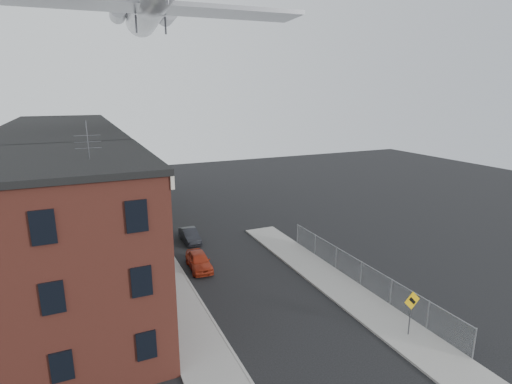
{
  "coord_description": "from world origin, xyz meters",
  "views": [
    {
      "loc": [
        -10.49,
        -15.69,
        13.43
      ],
      "look_at": [
        -0.5,
        6.51,
        7.36
      ],
      "focal_mm": 28.0,
      "sensor_mm": 36.0,
      "label": 1
    }
  ],
  "objects_px": {
    "warning_sign": "(411,306)",
    "utility_pole": "(146,199)",
    "street_tree": "(135,188)",
    "car_near": "(199,261)",
    "car_far": "(148,191)",
    "car_mid": "(190,235)"
  },
  "relations": [
    {
      "from": "street_tree",
      "to": "car_near",
      "type": "xyz_separation_m",
      "value": [
        2.59,
        -15.38,
        -2.78
      ]
    },
    {
      "from": "warning_sign",
      "to": "car_far",
      "type": "xyz_separation_m",
      "value": [
        -8.0,
        38.92,
        -1.26
      ]
    },
    {
      "from": "utility_pole",
      "to": "car_far",
      "type": "bearing_deg",
      "value": 80.86
    },
    {
      "from": "warning_sign",
      "to": "car_far",
      "type": "height_order",
      "value": "warning_sign"
    },
    {
      "from": "street_tree",
      "to": "car_far",
      "type": "bearing_deg",
      "value": 73.92
    },
    {
      "from": "car_far",
      "to": "car_mid",
      "type": "bearing_deg",
      "value": -95.6
    },
    {
      "from": "car_mid",
      "to": "street_tree",
      "type": "bearing_deg",
      "value": 110.28
    },
    {
      "from": "warning_sign",
      "to": "car_mid",
      "type": "bearing_deg",
      "value": 110.73
    },
    {
      "from": "utility_pole",
      "to": "car_near",
      "type": "xyz_separation_m",
      "value": [
        2.92,
        -5.46,
        -4.0
      ]
    },
    {
      "from": "utility_pole",
      "to": "car_far",
      "type": "height_order",
      "value": "utility_pole"
    },
    {
      "from": "car_mid",
      "to": "car_far",
      "type": "height_order",
      "value": "car_far"
    },
    {
      "from": "warning_sign",
      "to": "car_mid",
      "type": "xyz_separation_m",
      "value": [
        -7.4,
        19.56,
        -1.27
      ]
    },
    {
      "from": "utility_pole",
      "to": "street_tree",
      "type": "distance_m",
      "value": 10.0
    },
    {
      "from": "car_mid",
      "to": "car_far",
      "type": "relative_size",
      "value": 0.87
    },
    {
      "from": "warning_sign",
      "to": "utility_pole",
      "type": "distance_m",
      "value": 22.25
    },
    {
      "from": "street_tree",
      "to": "car_far",
      "type": "height_order",
      "value": "street_tree"
    },
    {
      "from": "warning_sign",
      "to": "car_near",
      "type": "xyz_separation_m",
      "value": [
        -8.28,
        13.57,
        -1.21
      ]
    },
    {
      "from": "warning_sign",
      "to": "utility_pole",
      "type": "relative_size",
      "value": 0.31
    },
    {
      "from": "utility_pole",
      "to": "street_tree",
      "type": "relative_size",
      "value": 1.73
    },
    {
      "from": "utility_pole",
      "to": "car_near",
      "type": "distance_m",
      "value": 7.37
    },
    {
      "from": "street_tree",
      "to": "car_far",
      "type": "relative_size",
      "value": 1.21
    },
    {
      "from": "car_near",
      "to": "car_mid",
      "type": "relative_size",
      "value": 1.06
    }
  ]
}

